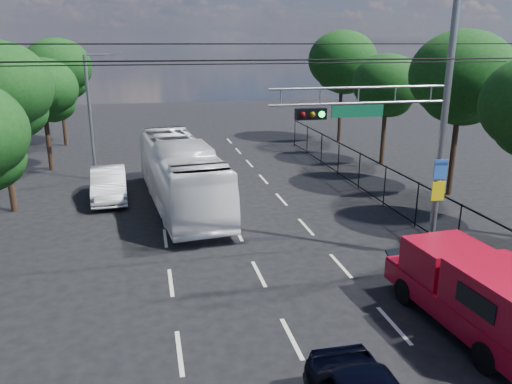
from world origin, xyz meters
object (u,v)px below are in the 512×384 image
object	(u,v)px
signal_mast	(412,117)
red_pickup	(477,292)
white_bus	(180,173)
white_van	(109,184)

from	to	relation	value
signal_mast	red_pickup	size ratio (longest dim) A/B	1.59
signal_mast	white_bus	world-z (taller)	signal_mast
signal_mast	white_bus	xyz separation A→B (m)	(-7.28, 8.33, -3.66)
signal_mast	white_bus	size ratio (longest dim) A/B	0.83
red_pickup	white_van	distance (m)	18.03
red_pickup	white_van	size ratio (longest dim) A/B	1.25
red_pickup	white_van	bearing A→B (deg)	125.66
signal_mast	white_bus	bearing A→B (deg)	131.17
red_pickup	signal_mast	bearing A→B (deg)	86.59
red_pickup	white_bus	xyz separation A→B (m)	(-7.01, 12.98, 0.42)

